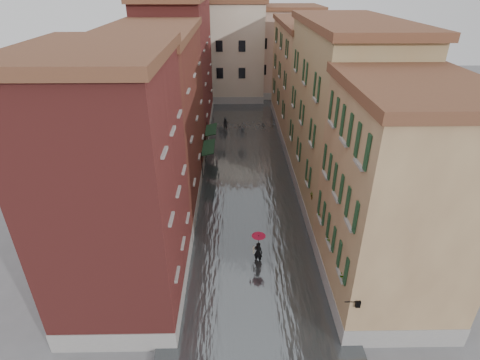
{
  "coord_description": "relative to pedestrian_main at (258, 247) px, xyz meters",
  "views": [
    {
      "loc": [
        -1.16,
        -18.05,
        15.9
      ],
      "look_at": [
        -0.75,
        5.76,
        3.0
      ],
      "focal_mm": 28.0,
      "sensor_mm": 36.0,
      "label": 1
    }
  ],
  "objects": [
    {
      "name": "awning_near",
      "position": [
        -3.77,
        12.52,
        1.24
      ],
      "size": [
        1.09,
        3.4,
        2.8
      ],
      "color": "#17341E",
      "rests_on": "ground"
    },
    {
      "name": "awning_far",
      "position": [
        -3.78,
        16.89,
        1.24
      ],
      "size": [
        1.09,
        3.16,
        2.8
      ],
      "color": "#17341E",
      "rests_on": "ground"
    },
    {
      "name": "building_left_near",
      "position": [
        -7.29,
        -2.32,
        5.27
      ],
      "size": [
        6.0,
        8.0,
        13.0
      ],
      "primitive_type": "cube",
      "color": "maroon",
      "rests_on": "ground"
    },
    {
      "name": "ground",
      "position": [
        -0.29,
        -0.32,
        -1.23
      ],
      "size": [
        120.0,
        120.0,
        0.0
      ],
      "primitive_type": "plane",
      "color": "slate",
      "rests_on": "ground"
    },
    {
      "name": "building_end_pink",
      "position": [
        5.71,
        39.68,
        4.77
      ],
      "size": [
        10.0,
        9.0,
        12.0
      ],
      "primitive_type": "cube",
      "color": "tan",
      "rests_on": "ground"
    },
    {
      "name": "wall_lantern",
      "position": [
        4.04,
        -6.32,
        1.78
      ],
      "size": [
        0.71,
        0.22,
        0.35
      ],
      "color": "black",
      "rests_on": "ground"
    },
    {
      "name": "floodwater",
      "position": [
        -0.29,
        12.68,
        -1.13
      ],
      "size": [
        10.0,
        60.0,
        0.2
      ],
      "primitive_type": "cube",
      "color": "#484D50",
      "rests_on": "ground"
    },
    {
      "name": "building_left_mid",
      "position": [
        -7.29,
        8.68,
        5.02
      ],
      "size": [
        6.0,
        14.0,
        12.5
      ],
      "primitive_type": "cube",
      "color": "brown",
      "rests_on": "ground"
    },
    {
      "name": "building_right_mid",
      "position": [
        6.71,
        8.68,
        5.27
      ],
      "size": [
        6.0,
        14.0,
        13.0
      ],
      "primitive_type": "cube",
      "color": "#98855C",
      "rests_on": "ground"
    },
    {
      "name": "building_right_near",
      "position": [
        6.71,
        -2.32,
        4.52
      ],
      "size": [
        6.0,
        8.0,
        11.5
      ],
      "primitive_type": "cube",
      "color": "olive",
      "rests_on": "ground"
    },
    {
      "name": "window_planters",
      "position": [
        3.83,
        0.2,
        2.28
      ],
      "size": [
        0.59,
        10.56,
        0.84
      ],
      "color": "brown",
      "rests_on": "ground"
    },
    {
      "name": "building_left_far",
      "position": [
        -7.29,
        23.68,
        5.77
      ],
      "size": [
        6.0,
        16.0,
        14.0
      ],
      "primitive_type": "cube",
      "color": "maroon",
      "rests_on": "ground"
    },
    {
      "name": "building_right_far",
      "position": [
        6.71,
        23.68,
        4.52
      ],
      "size": [
        6.0,
        16.0,
        11.5
      ],
      "primitive_type": "cube",
      "color": "olive",
      "rests_on": "ground"
    },
    {
      "name": "building_end_cream",
      "position": [
        -3.29,
        37.68,
        5.27
      ],
      "size": [
        12.0,
        9.0,
        13.0
      ],
      "primitive_type": "cube",
      "color": "beige",
      "rests_on": "ground"
    },
    {
      "name": "pedestrian_far",
      "position": [
        -2.43,
        23.29,
        -0.47
      ],
      "size": [
        0.9,
        0.81,
        1.53
      ],
      "primitive_type": "imported",
      "rotation": [
        0.0,
        0.0,
        -0.37
      ],
      "color": "black",
      "rests_on": "ground"
    },
    {
      "name": "pedestrian_main",
      "position": [
        0.0,
        0.0,
        0.0
      ],
      "size": [
        0.88,
        0.88,
        2.06
      ],
      "color": "black",
      "rests_on": "ground"
    }
  ]
}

